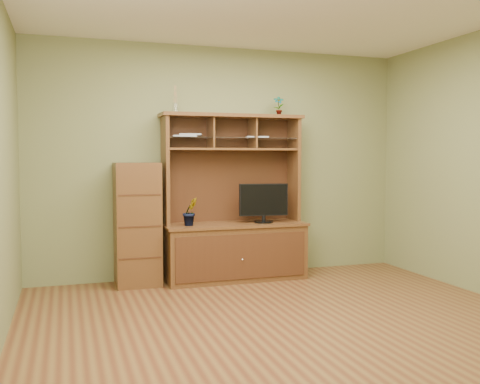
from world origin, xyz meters
name	(u,v)px	position (x,y,z in m)	size (l,w,h in m)	color
room	(290,164)	(0.00, 0.00, 1.35)	(4.54, 4.04, 2.74)	#592E19
media_hutch	(234,234)	(0.06, 1.73, 0.52)	(1.66, 0.61, 1.90)	#492815
monitor	(264,202)	(0.39, 1.64, 0.89)	(0.57, 0.22, 0.45)	black
orchid_plant	(190,212)	(-0.48, 1.65, 0.81)	(0.17, 0.14, 0.31)	#2F541C
top_plant	(279,106)	(0.64, 1.80, 2.02)	(0.12, 0.08, 0.23)	#426F27
reed_diffuser	(175,102)	(-0.60, 1.80, 2.02)	(0.06, 0.06, 0.31)	silver
magazines	(211,136)	(-0.20, 1.81, 1.65)	(1.15, 0.25, 0.04)	#B4B4B9
side_cabinet	(137,224)	(-1.04, 1.76, 0.67)	(0.48, 0.44, 1.35)	#492815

